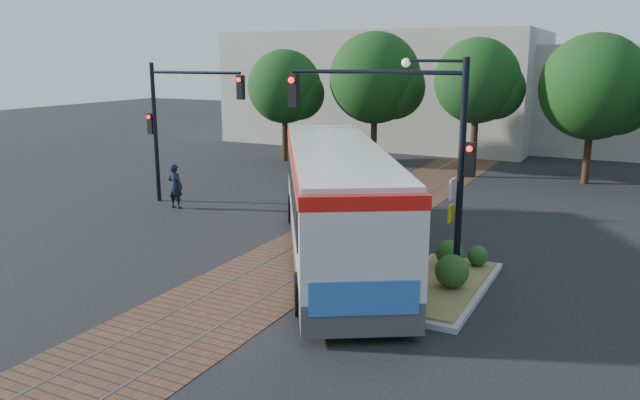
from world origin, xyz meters
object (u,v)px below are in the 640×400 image
(signal_pole_left, at_px, (175,114))
(officer, at_px, (175,186))
(traffic_island, at_px, (444,278))
(signal_pole_main, at_px, (417,136))
(parked_car, at_px, (327,179))
(city_bus, at_px, (336,195))

(signal_pole_left, xyz_separation_m, officer, (0.46, -0.76, -2.93))
(traffic_island, xyz_separation_m, officer, (-12.73, 4.13, 0.61))
(traffic_island, bearing_deg, signal_pole_left, 159.64)
(signal_pole_main, bearing_deg, officer, 161.04)
(traffic_island, distance_m, signal_pole_left, 14.50)
(signal_pole_main, bearing_deg, signal_pole_left, 158.55)
(signal_pole_main, relative_size, officer, 3.20)
(signal_pole_main, relative_size, parked_car, 1.52)
(traffic_island, height_order, officer, officer)
(signal_pole_left, height_order, officer, signal_pole_left)
(parked_car, bearing_deg, traffic_island, -126.71)
(traffic_island, height_order, signal_pole_left, signal_pole_left)
(city_bus, distance_m, signal_pole_left, 10.02)
(city_bus, xyz_separation_m, officer, (-8.75, 2.70, -1.02))
(signal_pole_left, bearing_deg, traffic_island, -20.36)
(city_bus, bearing_deg, signal_pole_main, -54.92)
(traffic_island, height_order, parked_car, parked_car)
(city_bus, relative_size, parked_car, 3.21)
(traffic_island, relative_size, signal_pole_main, 0.87)
(city_bus, xyz_separation_m, parked_car, (-4.60, 8.70, -1.39))
(signal_pole_main, relative_size, signal_pole_left, 1.00)
(signal_pole_left, distance_m, officer, 3.06)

